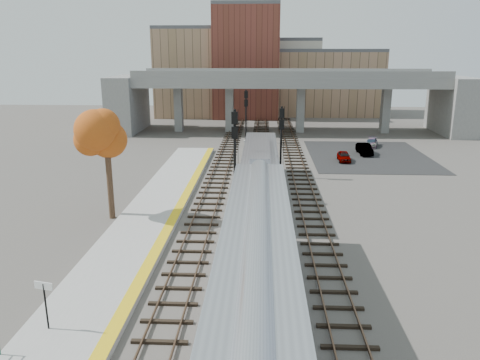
% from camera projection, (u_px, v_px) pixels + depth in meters
% --- Properties ---
extents(ground, '(160.00, 160.00, 0.00)m').
position_uv_depth(ground, '(243.00, 247.00, 30.22)').
color(ground, '#47423D').
rests_on(ground, ground).
extents(platform, '(4.50, 60.00, 0.35)m').
position_uv_depth(platform, '(132.00, 243.00, 30.51)').
color(platform, '#9E9E99').
rests_on(platform, ground).
extents(yellow_strip, '(0.70, 60.00, 0.01)m').
position_uv_depth(yellow_strip, '(161.00, 241.00, 30.38)').
color(yellow_strip, yellow).
rests_on(yellow_strip, platform).
extents(tracks, '(10.70, 95.00, 0.25)m').
position_uv_depth(tracks, '(259.00, 191.00, 42.19)').
color(tracks, black).
rests_on(tracks, ground).
extents(overpass, '(54.00, 12.00, 9.50)m').
position_uv_depth(overpass, '(287.00, 94.00, 71.76)').
color(overpass, slate).
rests_on(overpass, ground).
extents(buildings_far, '(43.00, 21.00, 20.60)m').
position_uv_depth(buildings_far, '(264.00, 74.00, 92.14)').
color(buildings_far, '#A27B5E').
rests_on(buildings_far, ground).
extents(parking_lot, '(14.00, 18.00, 0.04)m').
position_uv_depth(parking_lot, '(368.00, 156.00, 56.52)').
color(parking_lot, black).
rests_on(parking_lot, ground).
extents(locomotive, '(3.02, 19.05, 4.10)m').
position_uv_depth(locomotive, '(260.00, 170.00, 40.53)').
color(locomotive, '#A8AAB2').
rests_on(locomotive, ground).
extents(coach, '(3.03, 25.00, 5.00)m').
position_uv_depth(coach, '(257.00, 297.00, 18.63)').
color(coach, '#A8AAB2').
rests_on(coach, ground).
extents(signal_mast_near, '(0.60, 0.64, 7.72)m').
position_uv_depth(signal_mast_near, '(235.00, 155.00, 38.56)').
color(signal_mast_near, '#9E9E99').
rests_on(signal_mast_near, ground).
extents(signal_mast_mid, '(0.60, 0.64, 7.09)m').
position_uv_depth(signal_mast_mid, '(281.00, 143.00, 45.90)').
color(signal_mast_mid, '#9E9E99').
rests_on(signal_mast_mid, ground).
extents(signal_mast_far, '(0.60, 0.64, 7.20)m').
position_uv_depth(signal_mast_far, '(246.00, 117.00, 63.69)').
color(signal_mast_far, '#9E9E99').
rests_on(signal_mast_far, ground).
extents(station_sign, '(0.89, 0.25, 2.27)m').
position_uv_depth(station_sign, '(45.00, 296.00, 20.36)').
color(station_sign, black).
rests_on(station_sign, platform).
extents(tree, '(3.60, 3.60, 8.61)m').
position_uv_depth(tree, '(106.00, 135.00, 33.85)').
color(tree, '#382619').
rests_on(tree, ground).
extents(car_a, '(1.41, 3.35, 1.13)m').
position_uv_depth(car_a, '(344.00, 156.00, 53.47)').
color(car_a, '#99999E').
rests_on(car_a, parking_lot).
extents(car_b, '(1.48, 4.03, 1.32)m').
position_uv_depth(car_b, '(364.00, 149.00, 56.98)').
color(car_b, '#99999E').
rests_on(car_b, parking_lot).
extents(car_c, '(2.49, 3.96, 1.07)m').
position_uv_depth(car_c, '(371.00, 143.00, 61.56)').
color(car_c, '#99999E').
rests_on(car_c, parking_lot).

